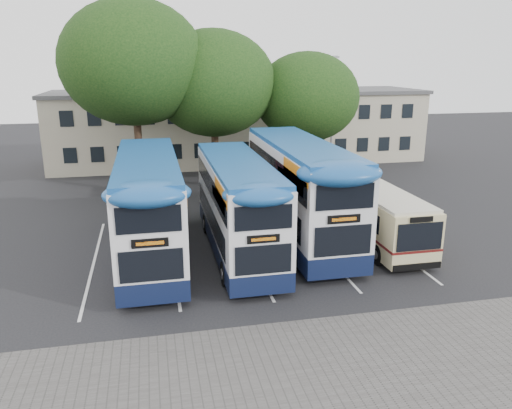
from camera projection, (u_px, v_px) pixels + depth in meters
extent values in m
plane|color=black|center=(362.00, 288.00, 19.93)|extent=(120.00, 120.00, 0.00)
cube|color=#595654|center=(368.00, 366.00, 14.84)|extent=(40.00, 6.00, 0.01)
cube|color=silver|center=(94.00, 262.00, 22.46)|extent=(0.12, 11.00, 0.01)
cube|color=silver|center=(172.00, 256.00, 23.17)|extent=(0.12, 11.00, 0.01)
cube|color=silver|center=(246.00, 250.00, 23.87)|extent=(0.12, 11.00, 0.01)
cube|color=silver|center=(316.00, 244.00, 24.58)|extent=(0.12, 11.00, 0.01)
cube|color=silver|center=(382.00, 239.00, 25.28)|extent=(0.12, 11.00, 0.01)
cube|color=#AFA28D|center=(240.00, 127.00, 44.45)|extent=(32.00, 8.00, 6.00)
cube|color=#4C4C4F|center=(240.00, 92.00, 43.59)|extent=(32.40, 8.40, 0.30)
cube|color=black|center=(249.00, 149.00, 41.03)|extent=(30.00, 0.06, 1.20)
cube|color=black|center=(249.00, 115.00, 40.25)|extent=(30.00, 0.06, 1.20)
cylinder|color=gray|center=(332.00, 117.00, 38.66)|extent=(0.14, 0.14, 9.00)
cube|color=gray|center=(335.00, 56.00, 37.41)|extent=(0.12, 0.80, 0.12)
cube|color=gray|center=(337.00, 57.00, 37.04)|extent=(0.25, 0.50, 0.12)
cylinder|color=black|center=(139.00, 147.00, 33.37)|extent=(0.50, 0.50, 6.31)
ellipsoid|color=black|center=(133.00, 63.00, 31.86)|extent=(9.36, 9.36, 7.96)
cylinder|color=black|center=(215.00, 149.00, 35.29)|extent=(0.50, 0.50, 5.31)
ellipsoid|color=black|center=(214.00, 83.00, 34.01)|extent=(8.49, 8.49, 7.21)
cylinder|color=black|center=(305.00, 151.00, 36.68)|extent=(0.50, 0.50, 4.56)
ellipsoid|color=black|center=(307.00, 97.00, 35.58)|extent=(7.47, 7.47, 6.35)
cube|color=#0F1838|center=(151.00, 241.00, 22.94)|extent=(2.64, 11.10, 0.85)
cube|color=silver|center=(149.00, 198.00, 22.36)|extent=(2.64, 11.10, 3.28)
cube|color=#174C8F|center=(146.00, 161.00, 21.89)|extent=(2.59, 10.88, 0.32)
cube|color=black|center=(150.00, 215.00, 22.91)|extent=(2.68, 9.83, 1.06)
cube|color=black|center=(148.00, 182.00, 22.15)|extent=(2.68, 10.47, 0.95)
cube|color=orange|center=(183.00, 187.00, 18.83)|extent=(0.02, 3.38, 0.58)
cube|color=black|center=(150.00, 243.00, 17.15)|extent=(1.27, 0.06, 0.32)
cylinder|color=black|center=(127.00, 225.00, 25.78)|extent=(0.32, 1.06, 1.06)
cylinder|color=black|center=(174.00, 222.00, 26.26)|extent=(0.32, 1.06, 1.06)
cylinder|color=black|center=(121.00, 280.00, 19.33)|extent=(0.32, 1.06, 1.06)
cylinder|color=black|center=(183.00, 275.00, 19.81)|extent=(0.32, 1.06, 1.06)
cube|color=#0F1838|center=(238.00, 238.00, 23.43)|extent=(2.51, 10.54, 0.80)
cube|color=silver|center=(238.00, 198.00, 22.88)|extent=(2.51, 10.54, 3.11)
cube|color=#174C8F|center=(237.00, 164.00, 22.43)|extent=(2.46, 10.32, 0.30)
cube|color=black|center=(237.00, 214.00, 23.40)|extent=(2.55, 9.33, 1.00)
cube|color=black|center=(238.00, 183.00, 22.69)|extent=(2.55, 9.93, 0.90)
cube|color=orange|center=(285.00, 188.00, 19.54)|extent=(0.02, 3.21, 0.55)
cube|color=black|center=(263.00, 239.00, 17.94)|extent=(1.20, 0.06, 0.30)
cylinder|color=black|center=(207.00, 224.00, 26.13)|extent=(0.30, 1.00, 1.00)
cylinder|color=black|center=(249.00, 221.00, 26.59)|extent=(0.30, 1.00, 1.00)
cylinder|color=black|center=(226.00, 274.00, 20.01)|extent=(0.30, 1.00, 1.00)
cylinder|color=black|center=(280.00, 269.00, 20.46)|extent=(0.30, 1.00, 1.00)
cube|color=#AD0B20|center=(259.00, 176.00, 24.12)|extent=(0.02, 4.01, 0.85)
cube|color=#0F1838|center=(299.00, 223.00, 25.35)|extent=(2.79, 11.71, 0.89)
cube|color=silver|center=(300.00, 181.00, 24.75)|extent=(2.79, 11.71, 3.46)
cube|color=#174C8F|center=(301.00, 146.00, 24.25)|extent=(2.73, 11.47, 0.33)
cube|color=black|center=(297.00, 198.00, 25.33)|extent=(2.83, 10.37, 1.11)
cube|color=black|center=(300.00, 166.00, 24.53)|extent=(2.83, 11.04, 1.00)
cube|color=orange|center=(359.00, 168.00, 21.03)|extent=(0.02, 3.57, 0.61)
cube|color=black|center=(344.00, 219.00, 19.25)|extent=(1.34, 0.06, 0.33)
cylinder|color=black|center=(260.00, 210.00, 28.36)|extent=(0.33, 1.11, 1.11)
cylinder|color=black|center=(302.00, 207.00, 28.86)|extent=(0.33, 1.11, 1.11)
cylinder|color=black|center=(296.00, 257.00, 21.55)|extent=(0.33, 1.11, 1.11)
cylinder|color=black|center=(351.00, 252.00, 22.06)|extent=(0.33, 1.11, 1.11)
cube|color=#CCBD88|center=(372.00, 212.00, 24.95)|extent=(2.29, 9.17, 2.34)
cube|color=beige|center=(373.00, 188.00, 24.61)|extent=(2.20, 8.80, 0.18)
cube|color=black|center=(368.00, 202.00, 25.27)|extent=(2.33, 7.33, 0.83)
cube|color=#5A1212|center=(371.00, 219.00, 25.06)|extent=(2.32, 9.19, 0.11)
cube|color=black|center=(420.00, 237.00, 20.55)|extent=(2.02, 0.06, 1.19)
cylinder|color=black|center=(379.00, 255.00, 22.09)|extent=(0.28, 0.92, 0.92)
cylinder|color=black|center=(421.00, 251.00, 22.51)|extent=(0.28, 0.92, 0.92)
cylinder|color=black|center=(332.00, 216.00, 27.60)|extent=(0.28, 0.92, 0.92)
cylinder|color=black|center=(367.00, 213.00, 28.02)|extent=(0.28, 0.92, 0.92)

